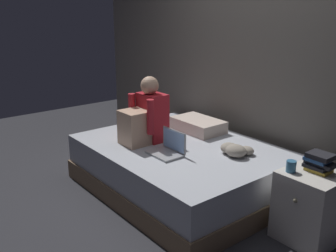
{
  "coord_description": "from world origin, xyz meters",
  "views": [
    {
      "loc": [
        2.55,
        -2.04,
        1.8
      ],
      "look_at": [
        -0.14,
        0.1,
        0.73
      ],
      "focal_mm": 41.76,
      "sensor_mm": 36.0,
      "label": 1
    }
  ],
  "objects_px": {
    "bed": "(180,168)",
    "clothes_pile": "(235,150)",
    "nightstand": "(310,206)",
    "mug": "(291,166)",
    "book_stack": "(319,162)",
    "pillow": "(198,125)",
    "laptop": "(168,148)",
    "person_sitting": "(145,117)"
  },
  "relations": [
    {
      "from": "bed",
      "to": "clothes_pile",
      "type": "height_order",
      "value": "clothes_pile"
    },
    {
      "from": "nightstand",
      "to": "mug",
      "type": "distance_m",
      "value": 0.37
    },
    {
      "from": "bed",
      "to": "nightstand",
      "type": "xyz_separation_m",
      "value": [
        1.3,
        0.24,
        0.05
      ]
    },
    {
      "from": "bed",
      "to": "nightstand",
      "type": "height_order",
      "value": "nightstand"
    },
    {
      "from": "book_stack",
      "to": "pillow",
      "type": "bearing_deg",
      "value": 174.16
    },
    {
      "from": "laptop",
      "to": "pillow",
      "type": "bearing_deg",
      "value": 116.74
    },
    {
      "from": "nightstand",
      "to": "laptop",
      "type": "height_order",
      "value": "laptop"
    },
    {
      "from": "bed",
      "to": "clothes_pile",
      "type": "xyz_separation_m",
      "value": [
        0.51,
        0.22,
        0.29
      ]
    },
    {
      "from": "person_sitting",
      "to": "laptop",
      "type": "bearing_deg",
      "value": -5.23
    },
    {
      "from": "nightstand",
      "to": "book_stack",
      "type": "relative_size",
      "value": 2.57
    },
    {
      "from": "pillow",
      "to": "book_stack",
      "type": "relative_size",
      "value": 2.53
    },
    {
      "from": "nightstand",
      "to": "pillow",
      "type": "bearing_deg",
      "value": 172.27
    },
    {
      "from": "nightstand",
      "to": "clothes_pile",
      "type": "bearing_deg",
      "value": -178.7
    },
    {
      "from": "mug",
      "to": "pillow",
      "type": "bearing_deg",
      "value": 166.85
    },
    {
      "from": "bed",
      "to": "nightstand",
      "type": "bearing_deg",
      "value": 10.53
    },
    {
      "from": "laptop",
      "to": "book_stack",
      "type": "xyz_separation_m",
      "value": [
        1.19,
        0.53,
        0.11
      ]
    },
    {
      "from": "bed",
      "to": "laptop",
      "type": "bearing_deg",
      "value": -64.87
    },
    {
      "from": "nightstand",
      "to": "laptop",
      "type": "bearing_deg",
      "value": -157.95
    },
    {
      "from": "pillow",
      "to": "book_stack",
      "type": "bearing_deg",
      "value": -5.84
    },
    {
      "from": "person_sitting",
      "to": "laptop",
      "type": "height_order",
      "value": "person_sitting"
    },
    {
      "from": "mug",
      "to": "book_stack",
      "type": "bearing_deg",
      "value": 53.38
    },
    {
      "from": "book_stack",
      "to": "mug",
      "type": "bearing_deg",
      "value": -126.62
    },
    {
      "from": "person_sitting",
      "to": "pillow",
      "type": "bearing_deg",
      "value": 83.7
    },
    {
      "from": "person_sitting",
      "to": "mug",
      "type": "xyz_separation_m",
      "value": [
        1.48,
        0.32,
        -0.11
      ]
    },
    {
      "from": "pillow",
      "to": "clothes_pile",
      "type": "height_order",
      "value": "pillow"
    },
    {
      "from": "book_stack",
      "to": "clothes_pile",
      "type": "bearing_deg",
      "value": -174.93
    },
    {
      "from": "bed",
      "to": "book_stack",
      "type": "xyz_separation_m",
      "value": [
        1.3,
        0.29,
        0.41
      ]
    },
    {
      "from": "laptop",
      "to": "book_stack",
      "type": "height_order",
      "value": "book_stack"
    },
    {
      "from": "laptop",
      "to": "clothes_pile",
      "type": "distance_m",
      "value": 0.61
    },
    {
      "from": "bed",
      "to": "person_sitting",
      "type": "height_order",
      "value": "person_sitting"
    },
    {
      "from": "nightstand",
      "to": "mug",
      "type": "bearing_deg",
      "value": -137.31
    },
    {
      "from": "mug",
      "to": "clothes_pile",
      "type": "xyz_separation_m",
      "value": [
        -0.66,
        0.1,
        -0.08
      ]
    },
    {
      "from": "laptop",
      "to": "clothes_pile",
      "type": "relative_size",
      "value": 1.15
    },
    {
      "from": "person_sitting",
      "to": "mug",
      "type": "bearing_deg",
      "value": 12.33
    },
    {
      "from": "laptop",
      "to": "mug",
      "type": "relative_size",
      "value": 3.56
    },
    {
      "from": "book_stack",
      "to": "mug",
      "type": "distance_m",
      "value": 0.22
    },
    {
      "from": "bed",
      "to": "mug",
      "type": "bearing_deg",
      "value": 5.94
    },
    {
      "from": "person_sitting",
      "to": "clothes_pile",
      "type": "relative_size",
      "value": 2.35
    },
    {
      "from": "nightstand",
      "to": "person_sitting",
      "type": "distance_m",
      "value": 1.72
    },
    {
      "from": "nightstand",
      "to": "pillow",
      "type": "height_order",
      "value": "pillow"
    },
    {
      "from": "pillow",
      "to": "book_stack",
      "type": "height_order",
      "value": "book_stack"
    },
    {
      "from": "pillow",
      "to": "mug",
      "type": "xyz_separation_m",
      "value": [
        1.4,
        -0.33,
        0.07
      ]
    }
  ]
}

